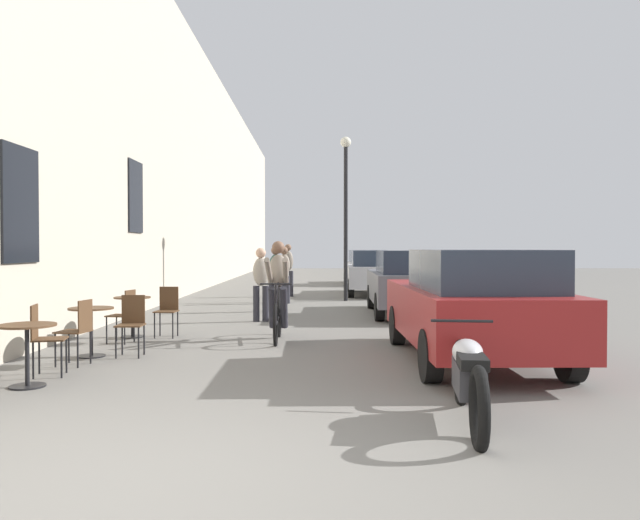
{
  "coord_description": "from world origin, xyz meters",
  "views": [
    {
      "loc": [
        1.12,
        -4.16,
        1.6
      ],
      "look_at": [
        1.21,
        13.85,
        1.24
      ],
      "focal_mm": 35.11,
      "sensor_mm": 36.0,
      "label": 1
    }
  ],
  "objects_px": {
    "cafe_table_mid": "(91,321)",
    "parked_car_nearest": "(472,304)",
    "cafe_table_far": "(132,308)",
    "parked_car_third": "(374,272)",
    "pedestrian_far": "(284,272)",
    "cafe_table_near": "(27,342)",
    "cafe_chair_far_toward_wall": "(167,308)",
    "cafe_chair_mid_toward_street": "(132,321)",
    "pedestrian_furthest": "(288,267)",
    "cafe_chair_mid_toward_wall": "(78,327)",
    "street_lamp": "(346,197)",
    "cafe_chair_far_toward_street": "(125,312)",
    "cafe_chair_near_toward_street": "(43,335)",
    "parked_car_fourth": "(366,266)",
    "parked_car_second": "(410,281)",
    "pedestrian_mid": "(276,275)",
    "pedestrian_near": "(261,280)",
    "cyclist_on_bicycle": "(278,293)"
  },
  "relations": [
    {
      "from": "cafe_table_mid",
      "to": "cafe_chair_mid_toward_street",
      "type": "height_order",
      "value": "cafe_chair_mid_toward_street"
    },
    {
      "from": "parked_car_second",
      "to": "pedestrian_mid",
      "type": "bearing_deg",
      "value": 166.56
    },
    {
      "from": "cafe_table_far",
      "to": "parked_car_third",
      "type": "height_order",
      "value": "parked_car_third"
    },
    {
      "from": "cafe_chair_near_toward_street",
      "to": "cafe_table_far",
      "type": "height_order",
      "value": "cafe_chair_near_toward_street"
    },
    {
      "from": "cafe_table_mid",
      "to": "pedestrian_near",
      "type": "distance_m",
      "value": 4.83
    },
    {
      "from": "cafe_chair_near_toward_street",
      "to": "pedestrian_far",
      "type": "bearing_deg",
      "value": 76.36
    },
    {
      "from": "pedestrian_far",
      "to": "cyclist_on_bicycle",
      "type": "bearing_deg",
      "value": -87.88
    },
    {
      "from": "cafe_chair_near_toward_street",
      "to": "pedestrian_mid",
      "type": "bearing_deg",
      "value": 73.23
    },
    {
      "from": "pedestrian_far",
      "to": "parked_car_third",
      "type": "xyz_separation_m",
      "value": [
        2.87,
        3.25,
        -0.13
      ]
    },
    {
      "from": "cafe_chair_far_toward_wall",
      "to": "parked_car_fourth",
      "type": "relative_size",
      "value": 0.21
    },
    {
      "from": "cyclist_on_bicycle",
      "to": "parked_car_nearest",
      "type": "relative_size",
      "value": 0.4
    },
    {
      "from": "cafe_chair_far_toward_wall",
      "to": "parked_car_fourth",
      "type": "xyz_separation_m",
      "value": [
        4.85,
        16.16,
        0.26
      ]
    },
    {
      "from": "cafe_chair_far_toward_street",
      "to": "parked_car_second",
      "type": "xyz_separation_m",
      "value": [
        5.42,
        4.37,
        0.28
      ]
    },
    {
      "from": "cafe_chair_mid_toward_street",
      "to": "pedestrian_furthest",
      "type": "height_order",
      "value": "pedestrian_furthest"
    },
    {
      "from": "cafe_chair_far_toward_wall",
      "to": "street_lamp",
      "type": "bearing_deg",
      "value": 64.69
    },
    {
      "from": "cafe_table_near",
      "to": "cafe_chair_far_toward_wall",
      "type": "bearing_deg",
      "value": 81.07
    },
    {
      "from": "cafe_table_mid",
      "to": "pedestrian_mid",
      "type": "xyz_separation_m",
      "value": [
        2.27,
        6.44,
        0.4
      ]
    },
    {
      "from": "cafe_chair_mid_toward_street",
      "to": "cafe_table_far",
      "type": "xyz_separation_m",
      "value": [
        -0.55,
        1.91,
        0.0
      ]
    },
    {
      "from": "parked_car_nearest",
      "to": "pedestrian_far",
      "type": "bearing_deg",
      "value": 108.7
    },
    {
      "from": "cyclist_on_bicycle",
      "to": "cafe_chair_mid_toward_wall",
      "type": "bearing_deg",
      "value": -137.05
    },
    {
      "from": "cafe_table_far",
      "to": "cafe_chair_mid_toward_wall",
      "type": "bearing_deg",
      "value": -88.71
    },
    {
      "from": "parked_car_fourth",
      "to": "cafe_table_far",
      "type": "bearing_deg",
      "value": -108.59
    },
    {
      "from": "cafe_table_near",
      "to": "cafe_table_mid",
      "type": "distance_m",
      "value": 1.99
    },
    {
      "from": "cafe_table_near",
      "to": "pedestrian_far",
      "type": "height_order",
      "value": "pedestrian_far"
    },
    {
      "from": "cafe_chair_far_toward_wall",
      "to": "parked_car_nearest",
      "type": "relative_size",
      "value": 0.2
    },
    {
      "from": "parked_car_third",
      "to": "cafe_table_far",
      "type": "bearing_deg",
      "value": -117.6
    },
    {
      "from": "cafe_chair_mid_toward_street",
      "to": "cafe_chair_far_toward_wall",
      "type": "height_order",
      "value": "same"
    },
    {
      "from": "cafe_table_mid",
      "to": "cafe_chair_mid_toward_street",
      "type": "distance_m",
      "value": 0.57
    },
    {
      "from": "street_lamp",
      "to": "cafe_chair_mid_toward_wall",
      "type": "bearing_deg",
      "value": -111.76
    },
    {
      "from": "cafe_chair_far_toward_street",
      "to": "parked_car_nearest",
      "type": "xyz_separation_m",
      "value": [
        5.38,
        -1.74,
        0.3
      ]
    },
    {
      "from": "cafe_table_mid",
      "to": "parked_car_nearest",
      "type": "distance_m",
      "value": 5.49
    },
    {
      "from": "cafe_table_near",
      "to": "cafe_chair_mid_toward_wall",
      "type": "distance_m",
      "value": 1.3
    },
    {
      "from": "cafe_table_mid",
      "to": "cyclist_on_bicycle",
      "type": "relative_size",
      "value": 0.41
    },
    {
      "from": "cafe_table_far",
      "to": "cafe_chair_near_toward_street",
      "type": "bearing_deg",
      "value": -91.77
    },
    {
      "from": "cafe_chair_mid_toward_street",
      "to": "cyclist_on_bicycle",
      "type": "height_order",
      "value": "cyclist_on_bicycle"
    },
    {
      "from": "cafe_chair_near_toward_street",
      "to": "street_lamp",
      "type": "xyz_separation_m",
      "value": [
        4.25,
        10.94,
        2.59
      ]
    },
    {
      "from": "cafe_chair_far_toward_street",
      "to": "pedestrian_near",
      "type": "bearing_deg",
      "value": 56.56
    },
    {
      "from": "cafe_chair_near_toward_street",
      "to": "parked_car_nearest",
      "type": "distance_m",
      "value": 5.64
    },
    {
      "from": "cafe_chair_far_toward_street",
      "to": "parked_car_nearest",
      "type": "height_order",
      "value": "parked_car_nearest"
    },
    {
      "from": "cafe_table_mid",
      "to": "street_lamp",
      "type": "xyz_separation_m",
      "value": [
        4.17,
        9.56,
        2.59
      ]
    },
    {
      "from": "cafe_table_mid",
      "to": "cyclist_on_bicycle",
      "type": "distance_m",
      "value": 3.13
    },
    {
      "from": "cyclist_on_bicycle",
      "to": "pedestrian_near",
      "type": "distance_m",
      "value": 2.7
    },
    {
      "from": "cafe_table_near",
      "to": "cafe_chair_far_toward_street",
      "type": "height_order",
      "value": "cafe_chair_far_toward_street"
    },
    {
      "from": "cafe_chair_far_toward_street",
      "to": "pedestrian_mid",
      "type": "xyz_separation_m",
      "value": [
        2.18,
        5.14,
        0.4
      ]
    },
    {
      "from": "parked_car_nearest",
      "to": "cafe_table_near",
      "type": "bearing_deg",
      "value": -164.25
    },
    {
      "from": "cafe_chair_far_toward_wall",
      "to": "street_lamp",
      "type": "relative_size",
      "value": 0.18
    },
    {
      "from": "pedestrian_mid",
      "to": "parked_car_nearest",
      "type": "height_order",
      "value": "pedestrian_mid"
    },
    {
      "from": "cafe_table_mid",
      "to": "cafe_chair_mid_toward_street",
      "type": "relative_size",
      "value": 0.81
    },
    {
      "from": "cafe_table_near",
      "to": "cafe_chair_mid_toward_street",
      "type": "distance_m",
      "value": 2.14
    },
    {
      "from": "cafe_table_mid",
      "to": "street_lamp",
      "type": "height_order",
      "value": "street_lamp"
    }
  ]
}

